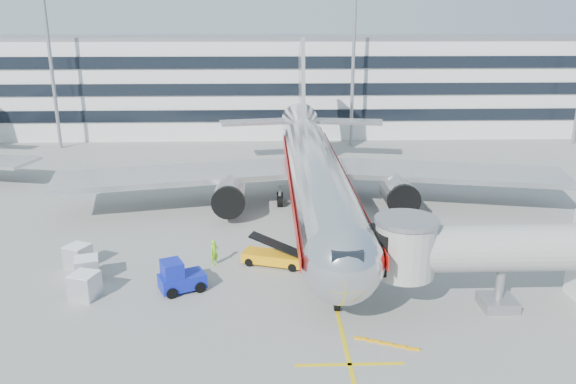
{
  "coord_description": "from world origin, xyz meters",
  "views": [
    {
      "loc": [
        -4.27,
        -40.29,
        17.84
      ],
      "look_at": [
        -2.69,
        5.22,
        4.0
      ],
      "focal_mm": 35.0,
      "sensor_mm": 36.0,
      "label": 1
    }
  ],
  "objects_px": {
    "cargo_container_left": "(87,269)",
    "cargo_container_front": "(85,285)",
    "cargo_container_right": "(78,256)",
    "baggage_tug": "(179,278)",
    "main_jet": "(314,170)",
    "belt_loader": "(274,256)",
    "ramp_worker": "(214,253)"
  },
  "relations": [
    {
      "from": "cargo_container_right",
      "to": "ramp_worker",
      "type": "xyz_separation_m",
      "value": [
        10.32,
        -0.12,
        0.15
      ]
    },
    {
      "from": "belt_loader",
      "to": "baggage_tug",
      "type": "distance_m",
      "value": 7.76
    },
    {
      "from": "baggage_tug",
      "to": "cargo_container_right",
      "type": "distance_m",
      "value": 9.38
    },
    {
      "from": "cargo_container_right",
      "to": "cargo_container_front",
      "type": "xyz_separation_m",
      "value": [
        2.09,
        -5.12,
        0.03
      ]
    },
    {
      "from": "cargo_container_front",
      "to": "ramp_worker",
      "type": "height_order",
      "value": "ramp_worker"
    },
    {
      "from": "main_jet",
      "to": "cargo_container_right",
      "type": "distance_m",
      "value": 22.71
    },
    {
      "from": "belt_loader",
      "to": "main_jet",
      "type": "bearing_deg",
      "value": 72.21
    },
    {
      "from": "ramp_worker",
      "to": "baggage_tug",
      "type": "bearing_deg",
      "value": -164.95
    },
    {
      "from": "main_jet",
      "to": "belt_loader",
      "type": "distance_m",
      "value": 13.56
    },
    {
      "from": "main_jet",
      "to": "ramp_worker",
      "type": "relative_size",
      "value": 25.31
    },
    {
      "from": "cargo_container_right",
      "to": "baggage_tug",
      "type": "bearing_deg",
      "value": -27.86
    },
    {
      "from": "cargo_container_left",
      "to": "cargo_container_front",
      "type": "height_order",
      "value": "cargo_container_front"
    },
    {
      "from": "cargo_container_right",
      "to": "belt_loader",
      "type": "bearing_deg",
      "value": -0.84
    },
    {
      "from": "cargo_container_left",
      "to": "baggage_tug",
      "type": "bearing_deg",
      "value": -15.95
    },
    {
      "from": "main_jet",
      "to": "baggage_tug",
      "type": "xyz_separation_m",
      "value": [
        -10.53,
        -16.63,
        -3.23
      ]
    },
    {
      "from": "cargo_container_front",
      "to": "baggage_tug",
      "type": "bearing_deg",
      "value": 6.79
    },
    {
      "from": "main_jet",
      "to": "cargo_container_left",
      "type": "height_order",
      "value": "main_jet"
    },
    {
      "from": "belt_loader",
      "to": "baggage_tug",
      "type": "xyz_separation_m",
      "value": [
        -6.53,
        -4.16,
        0.33
      ]
    },
    {
      "from": "main_jet",
      "to": "cargo_container_left",
      "type": "relative_size",
      "value": 25.25
    },
    {
      "from": "baggage_tug",
      "to": "cargo_container_front",
      "type": "relative_size",
      "value": 1.71
    },
    {
      "from": "cargo_container_right",
      "to": "ramp_worker",
      "type": "relative_size",
      "value": 1.05
    },
    {
      "from": "baggage_tug",
      "to": "cargo_container_front",
      "type": "height_order",
      "value": "baggage_tug"
    },
    {
      "from": "baggage_tug",
      "to": "cargo_container_left",
      "type": "xyz_separation_m",
      "value": [
        -6.87,
        1.96,
        -0.13
      ]
    },
    {
      "from": "ramp_worker",
      "to": "belt_loader",
      "type": "bearing_deg",
      "value": -50.73
    },
    {
      "from": "cargo_container_right",
      "to": "ramp_worker",
      "type": "bearing_deg",
      "value": -0.65
    },
    {
      "from": "cargo_container_front",
      "to": "cargo_container_right",
      "type": "bearing_deg",
      "value": 112.19
    },
    {
      "from": "cargo_container_left",
      "to": "cargo_container_front",
      "type": "xyz_separation_m",
      "value": [
        0.67,
        -2.7,
        0.01
      ]
    },
    {
      "from": "belt_loader",
      "to": "ramp_worker",
      "type": "distance_m",
      "value": 4.52
    },
    {
      "from": "baggage_tug",
      "to": "cargo_container_left",
      "type": "bearing_deg",
      "value": 164.05
    },
    {
      "from": "baggage_tug",
      "to": "cargo_container_front",
      "type": "distance_m",
      "value": 6.25
    },
    {
      "from": "belt_loader",
      "to": "cargo_container_front",
      "type": "relative_size",
      "value": 2.46
    },
    {
      "from": "baggage_tug",
      "to": "cargo_container_left",
      "type": "height_order",
      "value": "baggage_tug"
    }
  ]
}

